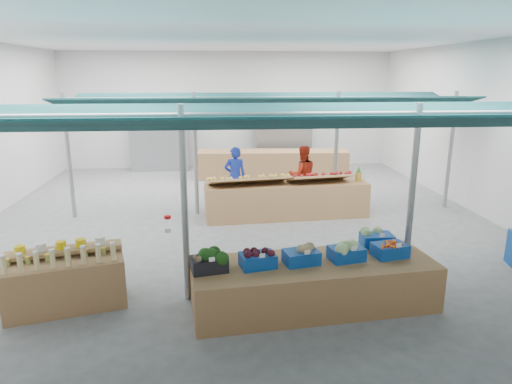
# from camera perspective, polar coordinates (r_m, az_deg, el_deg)

# --- Properties ---
(floor) EXTENTS (13.00, 13.00, 0.00)m
(floor) POSITION_cam_1_polar(r_m,az_deg,el_deg) (11.12, -2.25, -3.30)
(floor) COLOR #5E5E60
(floor) RESTS_ON ground
(hall) EXTENTS (13.00, 13.00, 13.00)m
(hall) POSITION_cam_1_polar(r_m,az_deg,el_deg) (12.05, -2.76, 10.91)
(hall) COLOR silver
(hall) RESTS_ON ground
(pole_grid) EXTENTS (10.00, 4.60, 3.00)m
(pole_grid) POSITION_cam_1_polar(r_m,az_deg,el_deg) (9.06, 2.99, 4.38)
(pole_grid) COLOR gray
(pole_grid) RESTS_ON floor
(awnings) EXTENTS (9.50, 7.08, 0.30)m
(awnings) POSITION_cam_1_polar(r_m,az_deg,el_deg) (8.94, 3.07, 10.50)
(awnings) COLOR #0B2A30
(awnings) RESTS_ON pole_grid
(back_shelving_left) EXTENTS (2.00, 0.50, 2.00)m
(back_shelving_left) POSITION_cam_1_polar(r_m,az_deg,el_deg) (16.86, -11.96, 6.03)
(back_shelving_left) COLOR #B23F33
(back_shelving_left) RESTS_ON floor
(back_shelving_right) EXTENTS (2.00, 0.50, 2.00)m
(back_shelving_right) POSITION_cam_1_polar(r_m,az_deg,el_deg) (16.94, 3.42, 6.36)
(back_shelving_right) COLOR #B23F33
(back_shelving_right) RESTS_ON floor
(bottle_shelf) EXTENTS (1.82, 1.38, 1.03)m
(bottle_shelf) POSITION_cam_1_polar(r_m,az_deg,el_deg) (7.52, -22.64, -10.13)
(bottle_shelf) COLOR #986C42
(bottle_shelf) RESTS_ON floor
(veg_counter) EXTENTS (3.71, 1.56, 0.70)m
(veg_counter) POSITION_cam_1_polar(r_m,az_deg,el_deg) (7.04, 7.18, -11.33)
(veg_counter) COLOR #986C42
(veg_counter) RESTS_ON floor
(fruit_counter) EXTENTS (4.00, 1.22, 0.85)m
(fruit_counter) POSITION_cam_1_polar(r_m,az_deg,el_deg) (11.18, 3.82, -0.97)
(fruit_counter) COLOR #986C42
(fruit_counter) RESTS_ON floor
(far_counter) EXTENTS (5.08, 1.33, 0.91)m
(far_counter) POSITION_cam_1_polar(r_m,az_deg,el_deg) (15.44, 2.03, 3.51)
(far_counter) COLOR #986C42
(far_counter) RESTS_ON floor
(vendor_left) EXTENTS (0.60, 0.42, 1.58)m
(vendor_left) POSITION_cam_1_polar(r_m,az_deg,el_deg) (12.03, -2.63, 1.96)
(vendor_left) COLOR #182DA0
(vendor_left) RESTS_ON floor
(vendor_right) EXTENTS (0.81, 0.65, 1.58)m
(vendor_right) POSITION_cam_1_polar(r_m,az_deg,el_deg) (12.24, 5.82, 2.12)
(vendor_right) COLOR #A82614
(vendor_right) RESTS_ON floor
(crate_broccoli) EXTENTS (0.56, 0.45, 0.35)m
(crate_broccoli) POSITION_cam_1_polar(r_m,az_deg,el_deg) (6.54, -5.90, -8.48)
(crate_broccoli) COLOR black
(crate_broccoli) RESTS_ON veg_counter
(crate_beets) EXTENTS (0.56, 0.45, 0.29)m
(crate_beets) POSITION_cam_1_polar(r_m,az_deg,el_deg) (6.64, 0.22, -8.27)
(crate_beets) COLOR #0D3E92
(crate_beets) RESTS_ON veg_counter
(crate_celeriac) EXTENTS (0.56, 0.45, 0.31)m
(crate_celeriac) POSITION_cam_1_polar(r_m,az_deg,el_deg) (6.78, 5.69, -7.74)
(crate_celeriac) COLOR #0D3E92
(crate_celeriac) RESTS_ON veg_counter
(crate_cabbage) EXTENTS (0.56, 0.45, 0.35)m
(crate_cabbage) POSITION_cam_1_polar(r_m,az_deg,el_deg) (7.00, 11.25, -7.10)
(crate_cabbage) COLOR #0D3E92
(crate_cabbage) RESTS_ON veg_counter
(crate_carrots) EXTENTS (0.56, 0.45, 0.29)m
(crate_carrots) POSITION_cam_1_polar(r_m,az_deg,el_deg) (7.30, 16.39, -6.90)
(crate_carrots) COLOR #0D3E92
(crate_carrots) RESTS_ON veg_counter
(sparrow) EXTENTS (0.12, 0.09, 0.11)m
(sparrow) POSITION_cam_1_polar(r_m,az_deg,el_deg) (6.38, -7.27, -8.25)
(sparrow) COLOR brown
(sparrow) RESTS_ON crate_broccoli
(pole_ribbon) EXTENTS (0.12, 0.12, 0.28)m
(pole_ribbon) POSITION_cam_1_polar(r_m,az_deg,el_deg) (7.73, -11.00, -3.26)
(pole_ribbon) COLOR red
(pole_ribbon) RESTS_ON pole_grid
(apple_heap_yellow) EXTENTS (1.98, 0.96, 0.27)m
(apple_heap_yellow) POSITION_cam_1_polar(r_m,az_deg,el_deg) (10.77, -0.89, 1.69)
(apple_heap_yellow) COLOR #997247
(apple_heap_yellow) RESTS_ON fruit_counter
(apple_heap_red) EXTENTS (1.58, 0.91, 0.27)m
(apple_heap_red) POSITION_cam_1_polar(r_m,az_deg,el_deg) (11.15, 7.98, 2.00)
(apple_heap_red) COLOR #997247
(apple_heap_red) RESTS_ON fruit_counter
(pineapple) EXTENTS (0.14, 0.14, 0.39)m
(pineapple) POSITION_cam_1_polar(r_m,az_deg,el_deg) (11.48, 12.69, 2.22)
(pineapple) COLOR #8C6019
(pineapple) RESTS_ON fruit_counter
(crate_extra) EXTENTS (0.51, 0.40, 0.32)m
(crate_extra) POSITION_cam_1_polar(r_m,az_deg,el_deg) (7.66, 14.88, -5.47)
(crate_extra) COLOR #0D3E92
(crate_extra) RESTS_ON veg_counter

